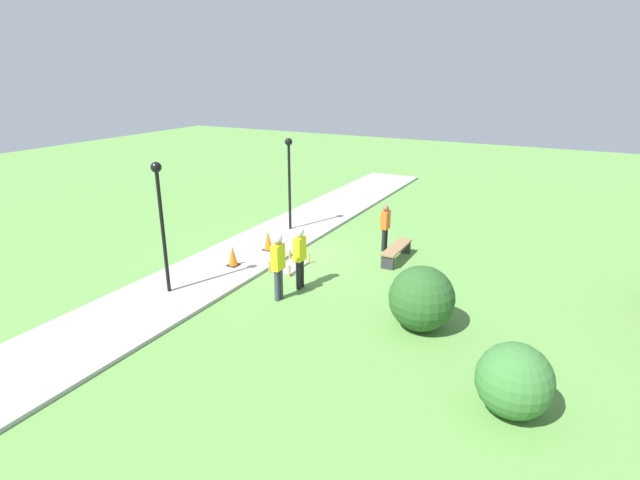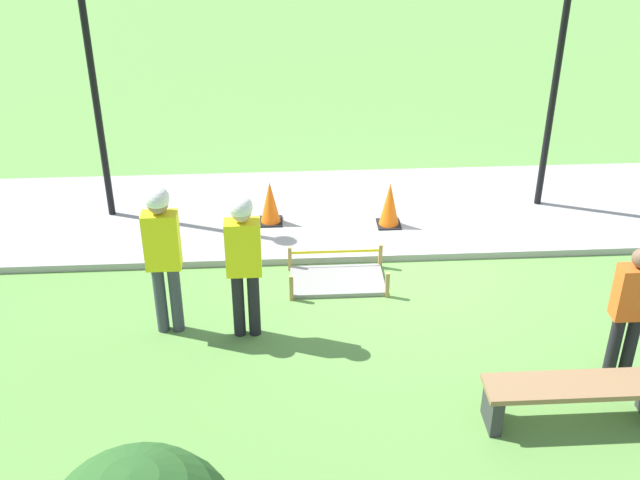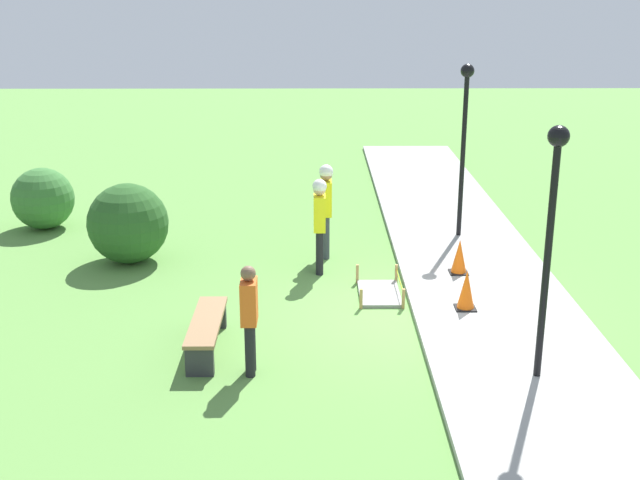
# 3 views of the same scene
# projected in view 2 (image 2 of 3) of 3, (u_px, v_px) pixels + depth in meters

# --- Properties ---
(ground_plane) EXTENTS (60.00, 60.00, 0.00)m
(ground_plane) POSITION_uv_depth(u_px,v_px,m) (403.00, 261.00, 10.99)
(ground_plane) COLOR #5B8E42
(sidewalk) EXTENTS (28.00, 2.81, 0.10)m
(sidewalk) POSITION_uv_depth(u_px,v_px,m) (390.00, 211.00, 12.18)
(sidewalk) COLOR #9E9E99
(sidewalk) RESTS_ON ground_plane
(wet_concrete_patch) EXTENTS (1.27, 0.77, 0.35)m
(wet_concrete_patch) POSITION_uv_depth(u_px,v_px,m) (337.00, 280.00, 10.50)
(wet_concrete_patch) COLOR gray
(wet_concrete_patch) RESTS_ON ground_plane
(traffic_cone_near_patch) EXTENTS (0.34, 0.34, 0.67)m
(traffic_cone_near_patch) POSITION_uv_depth(u_px,v_px,m) (390.00, 204.00, 11.53)
(traffic_cone_near_patch) COLOR black
(traffic_cone_near_patch) RESTS_ON sidewalk
(traffic_cone_far_patch) EXTENTS (0.34, 0.34, 0.65)m
(traffic_cone_far_patch) POSITION_uv_depth(u_px,v_px,m) (270.00, 203.00, 11.61)
(traffic_cone_far_patch) COLOR black
(traffic_cone_far_patch) RESTS_ON sidewalk
(park_bench) EXTENTS (1.85, 0.44, 0.49)m
(park_bench) POSITION_uv_depth(u_px,v_px,m) (575.00, 394.00, 8.07)
(park_bench) COLOR #2D2D33
(park_bench) RESTS_ON ground_plane
(worker_supervisor) EXTENTS (0.40, 0.26, 1.83)m
(worker_supervisor) POSITION_uv_depth(u_px,v_px,m) (243.00, 254.00, 9.01)
(worker_supervisor) COLOR black
(worker_supervisor) RESTS_ON ground_plane
(worker_assistant) EXTENTS (0.40, 0.27, 1.90)m
(worker_assistant) POSITION_uv_depth(u_px,v_px,m) (162.00, 246.00, 9.05)
(worker_assistant) COLOR #383D47
(worker_assistant) RESTS_ON ground_plane
(bystander_in_orange_shirt) EXTENTS (0.40, 0.22, 1.61)m
(bystander_in_orange_shirt) POSITION_uv_depth(u_px,v_px,m) (631.00, 307.00, 8.45)
(bystander_in_orange_shirt) COLOR black
(bystander_in_orange_shirt) RESTS_ON ground_plane
(lamppost_near) EXTENTS (0.28, 0.28, 3.61)m
(lamppost_near) POSITION_uv_depth(u_px,v_px,m) (90.00, 57.00, 10.82)
(lamppost_near) COLOR black
(lamppost_near) RESTS_ON sidewalk
(lamppost_far) EXTENTS (0.28, 0.28, 3.47)m
(lamppost_far) POSITION_uv_depth(u_px,v_px,m) (559.00, 56.00, 11.16)
(lamppost_far) COLOR black
(lamppost_far) RESTS_ON sidewalk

